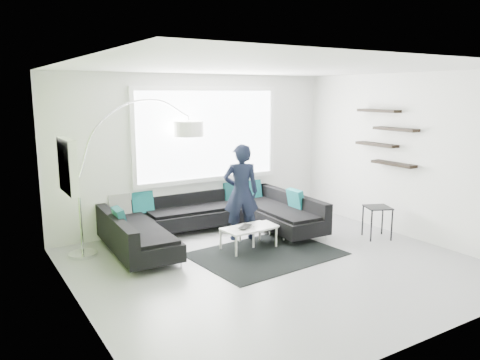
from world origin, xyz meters
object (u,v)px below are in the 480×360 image
object	(u,v)px
arc_lamp	(78,180)
person	(241,192)
coffee_table	(256,235)
side_table	(377,222)
sectional_sofa	(212,221)
laptop	(248,227)

from	to	relation	value
arc_lamp	person	distance (m)	2.60
person	coffee_table	bearing A→B (deg)	117.15
side_table	person	distance (m)	2.40
sectional_sofa	person	bearing A→B (deg)	-26.10
coffee_table	arc_lamp	distance (m)	2.90
laptop	person	bearing A→B (deg)	31.04
coffee_table	person	size ratio (longest dim) A/B	0.66
sectional_sofa	laptop	bearing A→B (deg)	-69.46
coffee_table	arc_lamp	size ratio (longest dim) A/B	0.45
laptop	sectional_sofa	bearing A→B (deg)	69.55
coffee_table	side_table	world-z (taller)	side_table
sectional_sofa	coffee_table	bearing A→B (deg)	-51.62
sectional_sofa	person	xyz separation A→B (m)	(0.44, -0.24, 0.49)
sectional_sofa	laptop	xyz separation A→B (m)	(0.24, -0.76, 0.04)
person	laptop	xyz separation A→B (m)	(-0.19, -0.52, -0.45)
sectional_sofa	side_table	size ratio (longest dim) A/B	6.41
side_table	laptop	distance (m)	2.31
sectional_sofa	arc_lamp	size ratio (longest dim) A/B	1.50
arc_lamp	side_table	xyz separation A→B (m)	(4.53, -1.75, -0.91)
sectional_sofa	arc_lamp	world-z (taller)	arc_lamp
laptop	arc_lamp	bearing A→B (deg)	116.69
person	laptop	size ratio (longest dim) A/B	4.16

